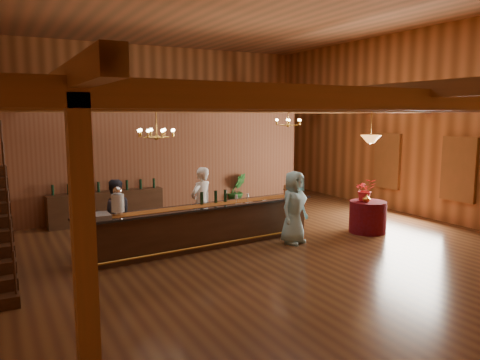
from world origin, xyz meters
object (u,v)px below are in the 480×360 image
chandelier_left (157,133)px  staff_second (115,215)px  chandelier_right (288,122)px  guest (294,207)px  round_table (368,217)px  bartender (201,203)px  floor_plant (237,191)px  backbar_shelf (107,207)px  pendant_lamp (371,139)px  beverage_dispenser (118,202)px  tasting_bar (204,226)px  raffle_drum (290,189)px

chandelier_left → staff_second: size_ratio=0.50×
chandelier_right → guest: 3.57m
staff_second → round_table: bearing=172.8°
bartender → floor_plant: (2.53, 2.95, -0.31)m
round_table → bartender: 4.30m
backbar_shelf → pendant_lamp: bearing=-40.4°
round_table → staff_second: staff_second is taller
backbar_shelf → floor_plant: floor_plant is taller
beverage_dispenser → bartender: (2.22, 0.85, -0.37)m
chandelier_left → pendant_lamp: size_ratio=0.89×
tasting_bar → guest: 2.15m
round_table → guest: 2.33m
tasting_bar → raffle_drum: (2.47, 0.17, 0.65)m
raffle_drum → floor_plant: bearing=84.8°
chandelier_left → guest: (3.02, -0.83, -1.77)m
pendant_lamp → staff_second: size_ratio=0.56×
backbar_shelf → pendant_lamp: pendant_lamp is taller
bartender → guest: (1.74, -1.42, -0.02)m
beverage_dispenser → guest: bearing=-8.2°
chandelier_left → bartender: 2.24m
beverage_dispenser → round_table: bearing=-5.5°
chandelier_left → pendant_lamp: 5.37m
beverage_dispenser → raffle_drum: beverage_dispenser is taller
tasting_bar → round_table: (4.28, -0.73, -0.08)m
bartender → staff_second: 2.11m
pendant_lamp → guest: pendant_lamp is taller
chandelier_right → floor_plant: 2.96m
raffle_drum → round_table: raffle_drum is taller
chandelier_left → pendant_lamp: (5.30, -0.86, -0.22)m
floor_plant → bartender: bearing=-130.6°
backbar_shelf → bartender: bartender is taller
bartender → tasting_bar: bearing=45.6°
beverage_dispenser → chandelier_left: (0.94, 0.26, 1.38)m
backbar_shelf → floor_plant: 4.20m
raffle_drum → staff_second: (-4.32, 0.49, -0.34)m
tasting_bar → raffle_drum: 2.56m
tasting_bar → backbar_shelf: size_ratio=1.84×
backbar_shelf → round_table: bearing=-40.4°
raffle_drum → pendant_lamp: 2.38m
raffle_drum → round_table: (1.81, -0.90, -0.73)m
staff_second → guest: (3.85, -1.36, 0.06)m
chandelier_right → staff_second: chandelier_right is taller
pendant_lamp → bartender: size_ratio=0.51×
bartender → chandelier_right: bearing=174.4°
bartender → backbar_shelf: bearing=-84.2°
beverage_dispenser → staff_second: 0.91m
round_table → staff_second: 6.30m
tasting_bar → floor_plant: (2.78, 3.67, 0.08)m
raffle_drum → beverage_dispenser: bearing=-176.1°
chandelier_left → round_table: bearing=-9.2°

